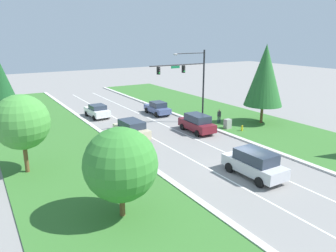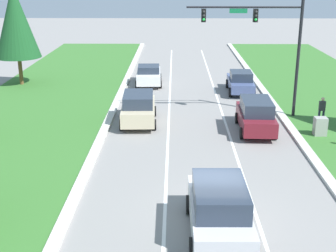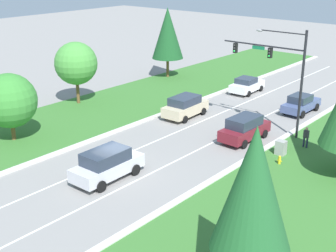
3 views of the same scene
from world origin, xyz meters
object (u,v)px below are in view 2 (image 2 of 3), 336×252
(silver_suv, at_px, (219,209))
(conifer_mid_left_tree, at_px, (16,21))
(utility_cabinet, at_px, (320,127))
(white_sedan, at_px, (149,75))
(slate_blue_sedan, at_px, (240,82))
(traffic_signal_mast, at_px, (269,30))
(pedestrian, at_px, (322,109))
(burgundy_suv, at_px, (256,115))
(champagne_suv, at_px, (139,108))

(silver_suv, height_order, conifer_mid_left_tree, conifer_mid_left_tree)
(utility_cabinet, bearing_deg, white_sedan, 129.57)
(slate_blue_sedan, bearing_deg, traffic_signal_mast, -82.03)
(traffic_signal_mast, height_order, pedestrian, traffic_signal_mast)
(white_sedan, relative_size, slate_blue_sedan, 0.96)
(conifer_mid_left_tree, bearing_deg, traffic_signal_mast, -24.73)
(burgundy_suv, bearing_deg, pedestrian, 21.34)
(burgundy_suv, distance_m, pedestrian, 4.66)
(pedestrian, xyz_separation_m, conifer_mid_left_tree, (-22.09, 10.05, 4.33))
(white_sedan, height_order, utility_cabinet, white_sedan)
(utility_cabinet, bearing_deg, conifer_mid_left_tree, 149.63)
(burgundy_suv, relative_size, utility_cabinet, 4.21)
(traffic_signal_mast, distance_m, white_sedan, 13.00)
(utility_cabinet, height_order, conifer_mid_left_tree, conifer_mid_left_tree)
(silver_suv, height_order, white_sedan, silver_suv)
(utility_cabinet, xyz_separation_m, conifer_mid_left_tree, (-21.30, 12.48, 4.69))
(slate_blue_sedan, distance_m, conifer_mid_left_tree, 18.71)
(champagne_suv, xyz_separation_m, white_sedan, (0.08, 10.49, -0.16))
(white_sedan, bearing_deg, champagne_suv, -92.75)
(silver_suv, distance_m, slate_blue_sedan, 21.25)
(silver_suv, xyz_separation_m, white_sedan, (-3.80, 23.60, -0.22))
(silver_suv, bearing_deg, pedestrian, 59.37)
(burgundy_suv, relative_size, pedestrian, 2.84)
(white_sedan, height_order, slate_blue_sedan, slate_blue_sedan)
(pedestrian, relative_size, conifer_mid_left_tree, 0.21)
(traffic_signal_mast, bearing_deg, slate_blue_sedan, 96.32)
(champagne_suv, relative_size, white_sedan, 1.05)
(white_sedan, relative_size, conifer_mid_left_tree, 0.55)
(burgundy_suv, bearing_deg, conifer_mid_left_tree, 148.49)
(champagne_suv, distance_m, silver_suv, 13.67)
(silver_suv, xyz_separation_m, pedestrian, (7.61, 13.19, -0.11))
(silver_suv, distance_m, utility_cabinet, 12.74)
(white_sedan, distance_m, slate_blue_sedan, 7.82)
(white_sedan, height_order, conifer_mid_left_tree, conifer_mid_left_tree)
(traffic_signal_mast, xyz_separation_m, slate_blue_sedan, (-0.70, 6.35, -4.78))
(champagne_suv, distance_m, slate_blue_sedan, 10.81)
(pedestrian, distance_m, conifer_mid_left_tree, 24.65)
(burgundy_suv, height_order, slate_blue_sedan, burgundy_suv)
(burgundy_suv, distance_m, conifer_mid_left_tree, 21.59)
(slate_blue_sedan, bearing_deg, conifer_mid_left_tree, 174.44)
(traffic_signal_mast, bearing_deg, champagne_suv, -169.63)
(pedestrian, bearing_deg, champagne_suv, 3.83)
(traffic_signal_mast, bearing_deg, white_sedan, 131.85)
(burgundy_suv, bearing_deg, slate_blue_sedan, 89.68)
(white_sedan, xyz_separation_m, slate_blue_sedan, (7.35, -2.65, 0.04))
(white_sedan, xyz_separation_m, utility_cabinet, (10.62, -12.85, -0.26))
(pedestrian, bearing_deg, conifer_mid_left_tree, -21.00)
(white_sedan, bearing_deg, traffic_signal_mast, -50.46)
(champagne_suv, xyz_separation_m, silver_suv, (3.88, -13.11, 0.06))
(silver_suv, distance_m, white_sedan, 23.90)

